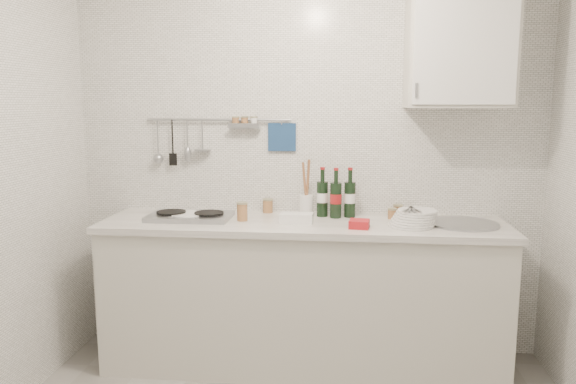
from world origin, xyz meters
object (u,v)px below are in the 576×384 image
object	(u,v)px
plate_stack_sink	(414,218)
plate_stack_hob	(187,216)
utensil_crock	(306,202)
wine_bottles	(336,193)
wall_cabinet	(460,47)

from	to	relation	value
plate_stack_sink	plate_stack_hob	bearing A→B (deg)	177.80
plate_stack_sink	utensil_crock	bearing A→B (deg)	159.69
wine_bottles	utensil_crock	distance (m)	0.20
plate_stack_hob	utensil_crock	size ratio (longest dim) A/B	0.67
plate_stack_sink	wall_cabinet	bearing A→B (deg)	36.56
plate_stack_hob	wall_cabinet	bearing A→B (deg)	4.62
plate_stack_hob	plate_stack_sink	size ratio (longest dim) A/B	0.85
plate_stack_hob	wine_bottles	bearing A→B (deg)	10.09
plate_stack_hob	utensil_crock	xyz separation A→B (m)	(0.72, 0.19, 0.07)
wall_cabinet	plate_stack_hob	bearing A→B (deg)	-175.38
plate_stack_sink	utensil_crock	size ratio (longest dim) A/B	0.79
utensil_crock	plate_stack_sink	bearing A→B (deg)	-20.31
wall_cabinet	wine_bottles	bearing A→B (deg)	177.44
plate_stack_sink	utensil_crock	world-z (taller)	utensil_crock
plate_stack_hob	plate_stack_sink	xyz separation A→B (m)	(1.37, -0.05, 0.03)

